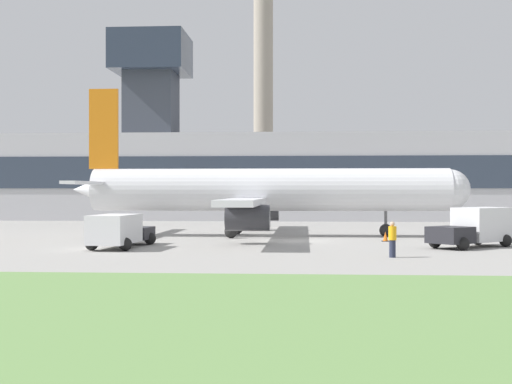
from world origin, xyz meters
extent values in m
plane|color=#999691|center=(0.00, 0.00, 0.00)|extent=(400.00, 400.00, 0.00)
cube|color=#B2B2B7|center=(0.00, 35.21, 4.52)|extent=(67.87, 15.78, 9.05)
cube|color=#2D3847|center=(0.00, 27.27, 4.98)|extent=(66.51, 0.16, 3.26)
cube|color=#383D47|center=(-16.81, 35.21, 8.19)|extent=(5.47, 5.47, 16.38)
cube|color=#283342|center=(-16.81, 35.21, 18.56)|extent=(8.20, 8.20, 4.37)
cylinder|color=gray|center=(-5.81, 64.08, 22.06)|extent=(2.97, 2.97, 44.12)
cylinder|color=silver|center=(-1.92, 4.40, 3.19)|extent=(24.31, 2.90, 2.90)
sphere|color=silver|center=(10.23, 4.40, 3.19)|extent=(2.76, 2.76, 2.76)
cone|color=silver|center=(-14.08, 4.40, 3.19)|extent=(3.19, 2.76, 2.76)
cube|color=orange|center=(-13.47, 4.40, 7.42)|extent=(2.03, 0.24, 5.56)
cube|color=silver|center=(-13.50, 0.62, 3.63)|extent=(0.96, 7.56, 0.20)
cube|color=silver|center=(-13.50, 8.18, 3.63)|extent=(0.96, 7.56, 0.20)
cube|color=silver|center=(-3.14, -2.48, 2.47)|extent=(2.13, 12.60, 0.36)
cube|color=silver|center=(-3.14, 11.28, 2.47)|extent=(2.13, 12.60, 0.36)
cylinder|color=#333338|center=(-2.84, -2.72, 1.54)|extent=(2.59, 1.55, 1.55)
cylinder|color=#333338|center=(-2.84, 11.52, 1.54)|extent=(2.59, 1.55, 1.55)
cylinder|color=#59595B|center=(5.98, 4.40, 1.45)|extent=(0.20, 0.20, 2.03)
sphere|color=black|center=(5.98, 4.40, 0.44)|extent=(0.88, 0.88, 0.88)
cylinder|color=#59595B|center=(-4.35, 2.35, 1.45)|extent=(0.20, 0.20, 2.03)
sphere|color=black|center=(-4.35, 2.35, 0.44)|extent=(0.88, 0.88, 0.88)
cylinder|color=#59595B|center=(-4.35, 6.45, 1.45)|extent=(0.20, 0.20, 2.03)
sphere|color=black|center=(-4.35, 6.45, 0.44)|extent=(0.88, 0.88, 0.88)
cube|color=gray|center=(13.57, 4.81, 0.76)|extent=(4.04, 2.61, 0.96)
cube|color=black|center=(13.57, 4.81, 1.49)|extent=(1.52, 1.63, 0.50)
sphere|color=black|center=(12.12, 4.04, 0.31)|extent=(0.62, 0.62, 0.62)
sphere|color=black|center=(12.41, 5.98, 0.31)|extent=(0.62, 0.62, 0.62)
cube|color=#232328|center=(-9.41, -3.53, 0.67)|extent=(2.10, 2.34, 0.70)
cube|color=silver|center=(-9.67, -6.82, 1.08)|extent=(2.22, 3.91, 1.53)
sphere|color=black|center=(-8.48, -3.44, 0.35)|extent=(0.70, 0.70, 0.70)
sphere|color=black|center=(-10.31, -3.30, 0.35)|extent=(0.70, 0.70, 0.70)
sphere|color=black|center=(-8.83, -7.83, 0.35)|extent=(0.70, 0.70, 0.70)
sphere|color=black|center=(-10.66, -7.68, 0.35)|extent=(0.70, 0.70, 0.70)
cube|color=#232328|center=(8.28, -5.53, 0.76)|extent=(2.71, 2.71, 0.89)
cube|color=silver|center=(10.45, -3.63, 1.25)|extent=(3.74, 3.61, 1.87)
sphere|color=black|center=(7.58, -4.93, 0.35)|extent=(0.70, 0.70, 0.70)
sphere|color=black|center=(8.78, -6.30, 0.35)|extent=(0.70, 0.70, 0.70)
sphere|color=black|center=(10.47, -2.41, 0.35)|extent=(0.70, 0.70, 0.70)
sphere|color=black|center=(11.67, -3.78, 0.35)|extent=(0.70, 0.70, 0.70)
cylinder|color=#23283D|center=(4.60, -10.54, 0.41)|extent=(0.42, 0.42, 0.82)
cylinder|color=#F2A514|center=(4.60, -10.54, 1.14)|extent=(0.52, 0.52, 0.65)
sphere|color=tan|center=(4.60, -10.54, 1.58)|extent=(0.22, 0.22, 0.22)
cube|color=black|center=(5.47, 0.07, 0.01)|extent=(0.46, 0.46, 0.03)
cone|color=orange|center=(5.47, 0.07, 0.30)|extent=(0.33, 0.33, 0.60)
camera|label=1|loc=(0.49, -44.29, 3.16)|focal=50.00mm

